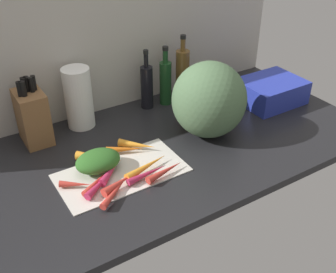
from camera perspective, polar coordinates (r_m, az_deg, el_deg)
name	(u,v)px	position (r cm, az deg, el deg)	size (l,w,h in cm)	color
ground_plane	(151,152)	(154.01, -2.34, -2.11)	(170.00, 80.00, 3.00)	black
wall_back	(101,40)	(170.92, -9.22, 13.00)	(170.00, 3.00, 60.00)	#BCB7AD
cutting_board	(122,172)	(141.48, -6.44, -4.92)	(43.21, 23.23, 0.80)	beige
carrot_0	(148,174)	(137.55, -2.83, -5.14)	(2.38, 2.38, 15.64)	#B2264C
carrot_1	(111,170)	(139.90, -7.82, -4.59)	(2.87, 2.87, 15.24)	#B2264C
carrot_2	(95,183)	(135.39, -10.05, -6.40)	(2.39, 2.39, 12.05)	red
carrot_3	(137,145)	(151.10, -4.33, -1.17)	(3.14, 3.14, 13.74)	orange
carrot_4	(147,166)	(140.44, -2.96, -4.13)	(2.83, 2.83, 17.99)	orange
carrot_5	(116,191)	(131.54, -7.26, -7.46)	(2.35, 2.35, 16.35)	red
carrot_6	(119,183)	(133.72, -6.85, -6.46)	(3.06, 3.06, 12.84)	red
carrot_7	(165,171)	(138.23, -0.39, -4.81)	(2.65, 2.65, 15.28)	red
carrot_8	(100,184)	(134.83, -9.39, -6.46)	(2.59, 2.59, 14.36)	#B2264C
carrot_9	(99,158)	(145.80, -9.53, -2.95)	(3.23, 3.23, 16.57)	orange
carrot_10	(76,184)	(136.38, -12.63, -6.46)	(2.22, 2.22, 10.50)	red
carrot_11	(125,149)	(149.58, -5.94, -1.76)	(2.68, 2.68, 13.70)	orange
carrot_greens_pile	(98,161)	(141.53, -9.65, -3.35)	(15.56, 11.97, 6.58)	#2D6023
winter_squash	(209,100)	(155.83, 5.70, 5.09)	(28.39, 27.98, 29.14)	#4C6B47
knife_block	(33,116)	(159.96, -18.20, 2.67)	(9.80, 14.03, 25.73)	brown
paper_towel_roll	(79,98)	(165.06, -12.26, 5.22)	(10.82, 10.82, 24.53)	white
bottle_0	(147,86)	(176.50, -2.95, 6.98)	(5.31, 5.31, 26.01)	black
bottle_1	(165,81)	(179.33, -0.35, 7.61)	(5.15, 5.15, 26.13)	#19421E
bottle_2	(182,74)	(183.35, 2.00, 8.64)	(5.99, 5.99, 29.37)	brown
dish_rack	(271,91)	(188.35, 13.98, 6.10)	(26.77, 21.61, 10.28)	#2838AD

